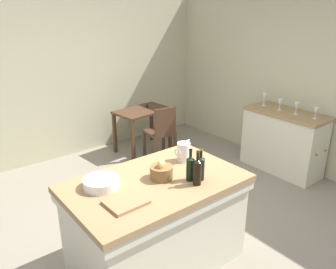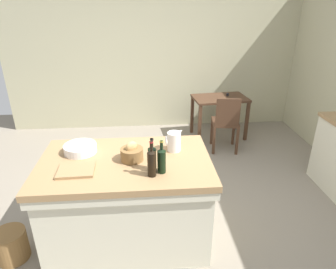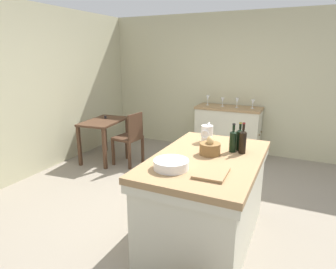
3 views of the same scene
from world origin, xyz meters
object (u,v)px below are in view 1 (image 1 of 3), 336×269
object	(u,v)px
wine_bottle_green	(197,171)
wine_glass_right	(264,97)
wash_bowl	(101,183)
wine_glass_middle	(280,103)
island_table	(156,220)
side_cabinet	(283,141)
wine_glass_far_left	(316,111)
wine_glass_left	(297,106)
bread_basket	(161,171)
writing_desk	(143,116)
wine_bottle_amber	(190,168)
wine_bottle_dark	(201,167)
cutting_board	(126,202)
pitcher	(184,151)
wooden_chair	(161,132)

from	to	relation	value
wine_bottle_green	wine_glass_right	size ratio (longest dim) A/B	1.67
wash_bowl	wine_glass_middle	xyz separation A→B (m)	(3.11, 0.38, 0.09)
island_table	side_cabinet	world-z (taller)	side_cabinet
wine_glass_right	wash_bowl	bearing A→B (deg)	-167.93
wine_glass_far_left	wine_glass_left	world-z (taller)	wine_glass_left
bread_basket	wine_bottle_green	bearing A→B (deg)	-58.46
writing_desk	wine_glass_far_left	distance (m)	2.68
side_cabinet	wine_bottle_amber	world-z (taller)	wine_bottle_amber
island_table	wine_glass_far_left	world-z (taller)	wine_glass_far_left
wine_bottle_dark	island_table	bearing A→B (deg)	144.12
wine_bottle_dark	wine_glass_middle	bearing A→B (deg)	18.79
writing_desk	wine_glass_middle	size ratio (longest dim) A/B	5.86
cutting_board	wine_bottle_dark	size ratio (longest dim) A/B	1.04
wine_bottle_green	wine_glass_far_left	xyz separation A→B (m)	(2.47, 0.31, 0.00)
wine_glass_middle	pitcher	bearing A→B (deg)	-169.49
wooden_chair	wine_glass_middle	size ratio (longest dim) A/B	5.61
wine_bottle_green	bread_basket	bearing A→B (deg)	121.54
cutting_board	wine_glass_middle	world-z (taller)	wine_glass_middle
wooden_chair	wine_glass_left	bearing A→B (deg)	-51.00
wine_bottle_dark	wine_glass_left	world-z (taller)	wine_bottle_dark
cutting_board	pitcher	bearing A→B (deg)	20.15
bread_basket	wine_bottle_dark	world-z (taller)	wine_bottle_dark
wine_glass_right	wine_glass_middle	bearing A→B (deg)	-93.17
writing_desk	pitcher	xyz separation A→B (m)	(-1.02, -2.22, 0.39)
cutting_board	wine_bottle_amber	distance (m)	0.66
wash_bowl	wine_bottle_amber	size ratio (longest dim) A/B	1.05
side_cabinet	wooden_chair	bearing A→B (deg)	131.86
bread_basket	wine_bottle_amber	world-z (taller)	wine_bottle_amber
pitcher	wash_bowl	world-z (taller)	pitcher
cutting_board	wine_bottle_green	size ratio (longest dim) A/B	0.97
bread_basket	wine_glass_left	bearing A→B (deg)	6.60
wine_glass_far_left	wine_glass_middle	size ratio (longest dim) A/B	0.96
cutting_board	wine_glass_left	xyz separation A→B (m)	(3.08, 0.46, 0.13)
wine_bottle_amber	wine_bottle_green	world-z (taller)	wine_bottle_green
writing_desk	wooden_chair	size ratio (longest dim) A/B	1.04
wine_glass_far_left	wine_glass_middle	world-z (taller)	wine_glass_middle
pitcher	wine_glass_right	distance (m)	2.34
wine_glass_left	wine_glass_far_left	bearing A→B (deg)	-84.10
wooden_chair	wine_glass_left	size ratio (longest dim) A/B	5.23
pitcher	wine_glass_right	world-z (taller)	pitcher
cutting_board	wash_bowl	bearing A→B (deg)	94.31
bread_basket	wine_glass_right	size ratio (longest dim) A/B	1.09
wine_glass_far_left	wine_glass_right	distance (m)	0.83
side_cabinet	wine_glass_far_left	size ratio (longest dim) A/B	7.67
writing_desk	bread_basket	distance (m)	2.79
island_table	wine_bottle_amber	bearing A→B (deg)	-36.92
bread_basket	island_table	bearing A→B (deg)	179.91
bread_basket	cutting_board	distance (m)	0.50
wash_bowl	wine_bottle_green	distance (m)	0.82
pitcher	wine_glass_right	xyz separation A→B (m)	(2.23, 0.70, 0.05)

